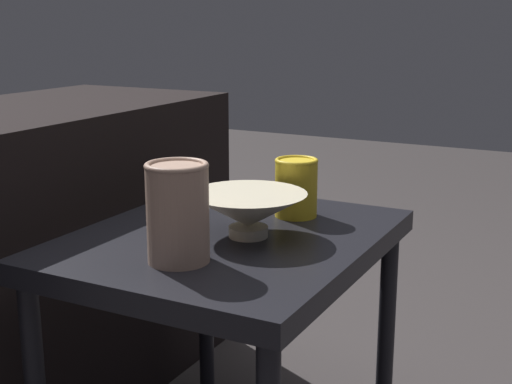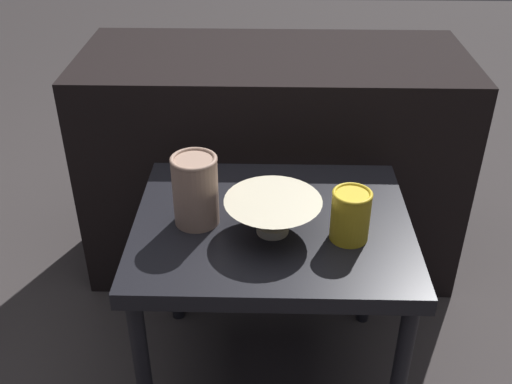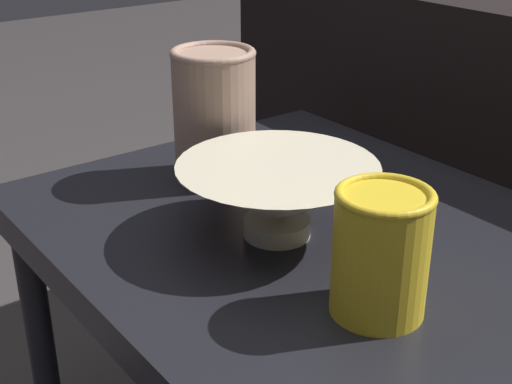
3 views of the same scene
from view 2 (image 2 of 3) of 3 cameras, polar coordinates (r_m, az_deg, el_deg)
name	(u,v)px [view 2 (image 2 of 3)]	position (r m, az deg, el deg)	size (l,w,h in m)	color
ground_plane	(270,375)	(1.72, 1.32, -17.04)	(8.00, 8.00, 0.00)	#383333
table	(272,242)	(1.41, 1.54, -4.75)	(0.63, 0.52, 0.52)	black
couch_backdrop	(272,160)	(1.95, 1.53, 3.06)	(1.16, 0.50, 0.71)	black
bowl	(274,213)	(1.31, 1.68, -2.02)	(0.21, 0.21, 0.08)	beige
vase_textured_left	(195,189)	(1.33, -5.79, 0.26)	(0.10, 0.10, 0.17)	tan
vase_colorful_right	(351,215)	(1.30, 8.99, -2.14)	(0.09, 0.09, 0.12)	gold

